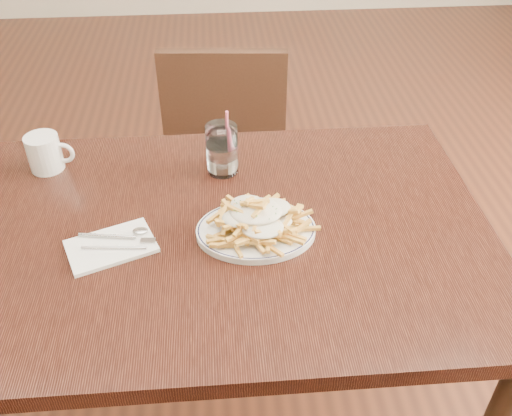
{
  "coord_description": "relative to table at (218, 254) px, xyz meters",
  "views": [
    {
      "loc": [
        0.01,
        -0.95,
        1.55
      ],
      "look_at": [
        0.08,
        -0.03,
        0.82
      ],
      "focal_mm": 40.0,
      "sensor_mm": 36.0,
      "label": 1
    }
  ],
  "objects": [
    {
      "name": "fries_plate",
      "position": [
        0.08,
        -0.03,
        0.09
      ],
      "size": [
        0.29,
        0.26,
        0.02
      ],
      "color": "white",
      "rests_on": "table"
    },
    {
      "name": "loaded_fries",
      "position": [
        0.08,
        -0.03,
        0.13
      ],
      "size": [
        0.25,
        0.22,
        0.06
      ],
      "color": "gold",
      "rests_on": "fries_plate"
    },
    {
      "name": "napkin",
      "position": [
        -0.22,
        -0.05,
        0.08
      ],
      "size": [
        0.21,
        0.17,
        0.01
      ],
      "primitive_type": "cube",
      "rotation": [
        0.0,
        0.0,
        0.38
      ],
      "color": "white",
      "rests_on": "table"
    },
    {
      "name": "chair_far",
      "position": [
        0.04,
        0.78,
        -0.18
      ],
      "size": [
        0.43,
        0.43,
        0.87
      ],
      "color": "black",
      "rests_on": "ground"
    },
    {
      "name": "cutlery",
      "position": [
        -0.22,
        -0.04,
        0.09
      ],
      "size": [
        0.17,
        0.07,
        0.01
      ],
      "color": "silver",
      "rests_on": "napkin"
    },
    {
      "name": "coffee_mug",
      "position": [
        -0.41,
        0.26,
        0.12
      ],
      "size": [
        0.12,
        0.08,
        0.09
      ],
      "color": "white",
      "rests_on": "table"
    },
    {
      "name": "water_glass",
      "position": [
        0.02,
        0.22,
        0.13
      ],
      "size": [
        0.08,
        0.08,
        0.17
      ],
      "color": "white",
      "rests_on": "table"
    },
    {
      "name": "table",
      "position": [
        0.0,
        0.0,
        0.0
      ],
      "size": [
        1.2,
        0.8,
        0.75
      ],
      "color": "black",
      "rests_on": "ground"
    }
  ]
}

